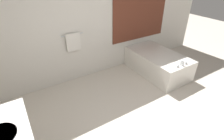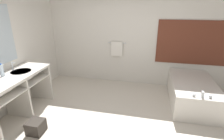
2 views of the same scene
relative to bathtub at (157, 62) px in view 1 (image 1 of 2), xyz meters
name	(u,v)px [view 1 (image 1 of 2)]	position (x,y,z in m)	size (l,w,h in m)	color
ground_plane	(144,134)	(-1.60, -1.38, -0.29)	(16.00, 16.00, 0.00)	beige
wall_back_with_blinds	(85,22)	(-1.54, 0.85, 1.05)	(7.40, 0.13, 2.70)	silver
bathtub	(157,62)	(0.00, 0.00, 0.00)	(0.92, 1.62, 0.65)	silver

